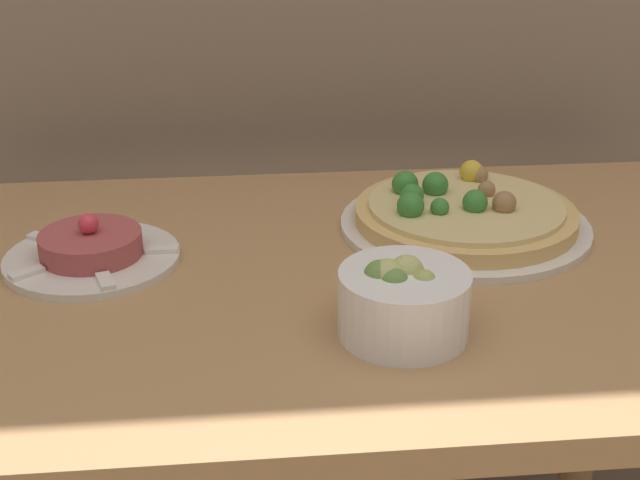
{
  "coord_description": "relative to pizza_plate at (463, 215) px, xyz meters",
  "views": [
    {
      "loc": [
        -0.12,
        -0.6,
        1.22
      ],
      "look_at": [
        -0.03,
        0.35,
        0.79
      ],
      "focal_mm": 50.0,
      "sensor_mm": 36.0,
      "label": 1
    }
  ],
  "objects": [
    {
      "name": "pizza_plate",
      "position": [
        0.0,
        0.0,
        0.0
      ],
      "size": [
        0.33,
        0.33,
        0.07
      ],
      "color": "silver",
      "rests_on": "dining_table"
    },
    {
      "name": "small_bowl",
      "position": [
        -0.13,
        -0.26,
        0.02
      ],
      "size": [
        0.14,
        0.14,
        0.08
      ],
      "color": "white",
      "rests_on": "dining_table"
    },
    {
      "name": "dining_table",
      "position": [
        -0.17,
        -0.11,
        -0.15
      ],
      "size": [
        1.04,
        0.69,
        0.75
      ],
      "color": "#AD7F51",
      "rests_on": "ground_plane"
    },
    {
      "name": "tartare_plate",
      "position": [
        -0.47,
        -0.06,
        -0.0
      ],
      "size": [
        0.21,
        0.21,
        0.06
      ],
      "color": "silver",
      "rests_on": "dining_table"
    }
  ]
}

